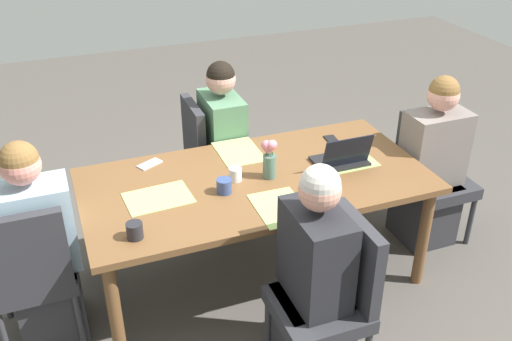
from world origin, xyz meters
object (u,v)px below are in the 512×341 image
object	(u,v)px
chair_head_left_left_mid	(431,168)
person_far_left_far	(314,283)
dining_table	(256,188)
chair_far_left_far	(333,292)
laptop_head_left_left_mid	(342,158)
person_head_right_left_near	(41,255)
person_near_right_near	(223,152)
chair_head_right_left_near	(30,270)
phone_black	(332,140)
flower_vase	(270,157)
chair_near_right_near	(211,154)
coffee_mug_near_right	(224,186)
person_head_left_left_mid	(430,171)
coffee_mug_centre_left	(135,231)
phone_silver	(150,164)
coffee_mug_near_left	(235,174)

from	to	relation	value
chair_head_left_left_mid	person_far_left_far	size ratio (longest dim) A/B	0.75
dining_table	chair_far_left_far	bearing A→B (deg)	96.29
laptop_head_left_left_mid	chair_far_left_far	bearing A→B (deg)	59.94
person_head_right_left_near	person_near_right_near	distance (m)	1.49
person_far_left_far	chair_head_right_left_near	bearing A→B (deg)	-26.50
dining_table	phone_black	bearing A→B (deg)	-157.14
person_far_left_far	flower_vase	distance (m)	0.82
chair_near_right_near	coffee_mug_near_right	bearing A→B (deg)	78.41
flower_vase	phone_black	size ratio (longest dim) A/B	1.63
chair_head_left_left_mid	person_head_left_left_mid	distance (m)	0.10
coffee_mug_centre_left	laptop_head_left_left_mid	bearing A→B (deg)	-167.14
laptop_head_left_left_mid	person_head_right_left_near	bearing A→B (deg)	-0.11
chair_far_left_far	phone_silver	size ratio (longest dim) A/B	6.00
coffee_mug_centre_left	chair_head_left_left_mid	bearing A→B (deg)	-169.34
phone_black	phone_silver	distance (m)	1.20
flower_vase	coffee_mug_near_right	xyz separation A→B (m)	(0.30, 0.07, -0.09)
phone_black	phone_silver	xyz separation A→B (m)	(1.19, -0.11, 0.00)
chair_head_right_left_near	flower_vase	bearing A→B (deg)	-176.32
chair_far_left_far	flower_vase	distance (m)	0.88
chair_near_right_near	laptop_head_left_left_mid	xyz separation A→B (m)	(-0.59, 0.83, 0.27)
coffee_mug_near_left	coffee_mug_near_right	bearing A→B (deg)	45.55
dining_table	chair_far_left_far	world-z (taller)	chair_far_left_far
chair_far_left_far	phone_silver	distance (m)	1.38
chair_head_right_left_near	person_near_right_near	xyz separation A→B (m)	(-1.33, -0.84, 0.03)
phone_black	coffee_mug_near_right	bearing A→B (deg)	-62.29
chair_near_right_near	coffee_mug_near_right	distance (m)	0.94
person_far_left_far	person_near_right_near	bearing A→B (deg)	-90.61
person_far_left_far	laptop_head_left_left_mid	size ratio (longest dim) A/B	3.73
person_head_left_left_mid	coffee_mug_near_right	size ratio (longest dim) A/B	13.86
person_head_right_left_near	chair_head_left_left_mid	xyz separation A→B (m)	(-2.54, -0.09, -0.03)
chair_far_left_far	coffee_mug_centre_left	world-z (taller)	chair_far_left_far
coffee_mug_centre_left	person_far_left_far	bearing A→B (deg)	151.56
person_head_left_left_mid	laptop_head_left_left_mid	bearing A→B (deg)	1.19
chair_head_right_left_near	chair_far_left_far	bearing A→B (deg)	152.76
person_head_left_left_mid	phone_silver	xyz separation A→B (m)	(1.79, -0.40, 0.20)
person_head_left_left_mid	coffee_mug_centre_left	size ratio (longest dim) A/B	14.04
coffee_mug_centre_left	phone_black	xyz separation A→B (m)	(-1.42, -0.61, -0.04)
chair_head_left_left_mid	phone_silver	bearing A→B (deg)	-10.09
dining_table	chair_far_left_far	xyz separation A→B (m)	(-0.09, 0.82, -0.15)
chair_head_left_left_mid	coffee_mug_near_left	bearing A→B (deg)	1.46
laptop_head_left_left_mid	phone_silver	size ratio (longest dim) A/B	2.13
person_head_right_left_near	chair_head_left_left_mid	world-z (taller)	person_head_right_left_near
flower_vase	laptop_head_left_left_mid	distance (m)	0.48
dining_table	chair_head_left_left_mid	world-z (taller)	chair_head_left_left_mid
dining_table	flower_vase	bearing A→B (deg)	167.08
coffee_mug_near_left	coffee_mug_near_right	size ratio (longest dim) A/B	0.94
coffee_mug_near_left	coffee_mug_centre_left	bearing A→B (deg)	28.56
person_near_right_near	laptop_head_left_left_mid	distance (m)	0.96
chair_head_right_left_near	person_head_right_left_near	bearing A→B (deg)	-128.76
dining_table	chair_head_left_left_mid	xyz separation A→B (m)	(-1.30, -0.05, -0.15)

